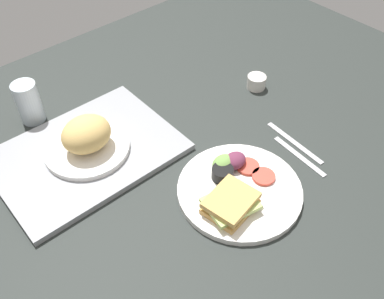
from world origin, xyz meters
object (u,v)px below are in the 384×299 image
Objects in this scene: plate_with_salad at (237,188)px; fork at (299,156)px; drinking_glass at (29,103)px; espresso_cup at (256,82)px; knife at (294,142)px; serving_tray at (86,153)px; bread_plate_near at (87,139)px.

fork is (20.65, -2.41, -1.42)cm from plate_with_salad.
drinking_glass is 2.13× the size of espresso_cup.
plate_with_salad reaches higher than knife.
espresso_cup is at bearing -28.54° from drinking_glass.
serving_tray is at bearing 170.09° from espresso_cup.
serving_tray is 4.75cm from bread_plate_near.
plate_with_salad is 1.55× the size of knife.
drinking_glass reaches higher than espresso_cup.
bread_plate_near reaches higher than knife.
drinking_glass is 65.34cm from espresso_cup.
drinking_glass is at bearing 151.46° from espresso_cup.
drinking_glass is (-23.39, 55.94, 4.30)cm from plate_with_salad.
fork is (39.66, -36.18, -5.23)cm from bread_plate_near.
espresso_cup is (52.91, -8.99, -3.48)cm from bread_plate_near.
fork is at bearing 147.47° from knife.
serving_tray is 2.65× the size of fork.
bread_plate_near is (0.76, -0.39, 4.68)cm from serving_tray.
drinking_glass is at bearing 45.22° from knife.
drinking_glass is 0.70× the size of fork.
fork is at bearing -6.65° from plate_with_salad.
bread_plate_near is 1.14× the size of knife.
drinking_glass is 73.33cm from fork.
serving_tray reaches higher than fork.
fork is at bearing -115.99° from espresso_cup.
plate_with_salad reaches higher than fork.
fork is at bearing -42.37° from bread_plate_near.
bread_plate_near is at bearing 119.37° from plate_with_salad.
bread_plate_near is 1.27× the size of fork.
bread_plate_near is 38.94cm from plate_with_salad.
bread_plate_near is at bearing -26.94° from serving_tray.
serving_tray is 39.48cm from plate_with_salad.
serving_tray is at bearing -80.56° from drinking_glass.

